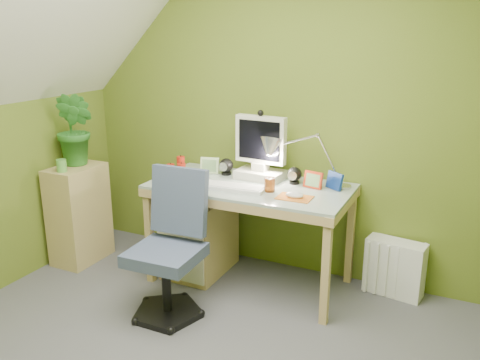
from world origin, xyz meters
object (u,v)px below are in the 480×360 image
at_px(desk, 250,234).
at_px(task_chair, 165,254).
at_px(desk_lamp, 321,148).
at_px(radiator, 395,268).
at_px(potted_plant, 76,129).
at_px(side_ledge, 79,214).
at_px(monitor, 261,141).

bearing_deg(desk, task_chair, -114.19).
bearing_deg(desk_lamp, radiator, 7.73).
bearing_deg(desk, potted_plant, -172.55).
distance_m(desk, desk_lamp, 0.81).
bearing_deg(side_ledge, task_chair, -20.81).
bearing_deg(monitor, task_chair, -105.95).
xyz_separation_m(desk, task_chair, (-0.29, -0.66, 0.06)).
distance_m(side_ledge, task_chair, 1.17).
xyz_separation_m(side_ledge, potted_plant, (0.00, 0.05, 0.67)).
distance_m(desk_lamp, radiator, 0.99).
relative_size(monitor, desk_lamp, 1.03).
height_order(desk_lamp, radiator, desk_lamp).
bearing_deg(desk_lamp, desk, -159.92).
bearing_deg(desk, side_ledge, -170.52).
bearing_deg(potted_plant, radiator, 11.07).
bearing_deg(side_ledge, radiator, 12.23).
bearing_deg(radiator, desk, -156.29).
relative_size(side_ledge, potted_plant, 1.37).
distance_m(monitor, task_chair, 1.07).
bearing_deg(side_ledge, desk, 10.02).
bearing_deg(desk_lamp, monitor, 178.28).
distance_m(desk_lamp, potted_plant, 1.87).
relative_size(side_ledge, radiator, 1.96).
bearing_deg(side_ledge, monitor, 17.07).
bearing_deg(task_chair, desk_lamp, 46.26).
height_order(desk, task_chair, task_chair).
relative_size(desk, monitor, 2.49).
bearing_deg(task_chair, monitor, 68.64).
height_order(desk_lamp, potted_plant, potted_plant).
bearing_deg(potted_plant, task_chair, -23.06).
bearing_deg(radiator, desk_lamp, -162.08).
bearing_deg(radiator, monitor, -166.34).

